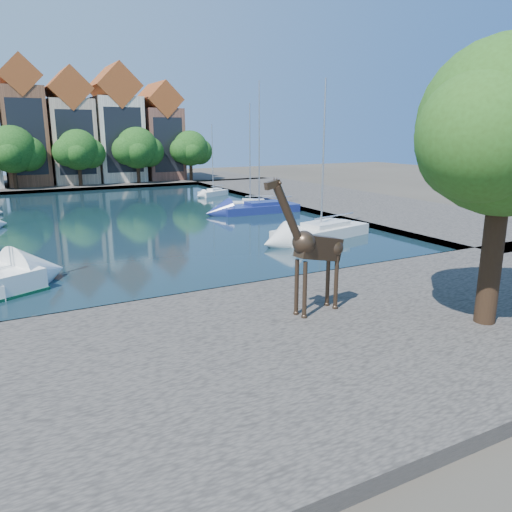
# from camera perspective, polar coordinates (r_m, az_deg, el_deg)

# --- Properties ---
(ground) EXTENTS (160.00, 160.00, 0.00)m
(ground) POSITION_cam_1_polar(r_m,az_deg,el_deg) (24.16, -4.47, -4.73)
(ground) COLOR #38332B
(ground) RESTS_ON ground
(water_basin) EXTENTS (38.00, 50.00, 0.08)m
(water_basin) POSITION_cam_1_polar(r_m,az_deg,el_deg) (46.54, -16.49, 3.96)
(water_basin) COLOR black
(water_basin) RESTS_ON ground
(near_quay) EXTENTS (50.00, 14.00, 0.50)m
(near_quay) POSITION_cam_1_polar(r_m,az_deg,el_deg) (18.30, 4.52, -10.25)
(near_quay) COLOR #4D4943
(near_quay) RESTS_ON ground
(far_quay) EXTENTS (60.00, 16.00, 0.50)m
(far_quay) POSITION_cam_1_polar(r_m,az_deg,el_deg) (77.89, -21.46, 7.61)
(far_quay) COLOR #4D4943
(far_quay) RESTS_ON ground
(right_quay) EXTENTS (14.00, 52.00, 0.50)m
(right_quay) POSITION_cam_1_polar(r_m,az_deg,el_deg) (56.94, 9.02, 6.35)
(right_quay) COLOR #4D4943
(right_quay) RESTS_ON ground
(plane_tree) EXTENTS (8.32, 6.40, 10.62)m
(plane_tree) POSITION_cam_1_polar(r_m,az_deg,el_deg) (20.55, 26.90, 12.32)
(plane_tree) COLOR #332114
(plane_tree) RESTS_ON near_quay
(townhouse_center) EXTENTS (5.44, 9.18, 16.93)m
(townhouse_center) POSITION_cam_1_polar(r_m,az_deg,el_deg) (77.14, -25.03, 13.28)
(townhouse_center) COLOR brown
(townhouse_center) RESTS_ON far_quay
(townhouse_east_inner) EXTENTS (5.94, 9.18, 15.79)m
(townhouse_east_inner) POSITION_cam_1_polar(r_m,az_deg,el_deg) (77.77, -20.47, 13.23)
(townhouse_east_inner) COLOR tan
(townhouse_east_inner) RESTS_ON far_quay
(townhouse_east_mid) EXTENTS (6.43, 9.18, 16.65)m
(townhouse_east_mid) POSITION_cam_1_polar(r_m,az_deg,el_deg) (78.96, -15.70, 13.85)
(townhouse_east_mid) COLOR beige
(townhouse_east_mid) RESTS_ON far_quay
(townhouse_east_end) EXTENTS (5.44, 9.18, 14.43)m
(townhouse_east_end) POSITION_cam_1_polar(r_m,az_deg,el_deg) (80.66, -11.03, 13.39)
(townhouse_east_end) COLOR brown
(townhouse_east_end) RESTS_ON far_quay
(far_tree_mid_west) EXTENTS (7.80, 6.00, 8.00)m
(far_tree_mid_west) POSITION_cam_1_polar(r_m,az_deg,el_deg) (71.60, -26.02, 10.73)
(far_tree_mid_west) COLOR #332114
(far_tree_mid_west) RESTS_ON far_quay
(far_tree_mid_east) EXTENTS (7.02, 5.40, 7.52)m
(far_tree_mid_east) POSITION_cam_1_polar(r_m,az_deg,el_deg) (72.40, -19.59, 11.23)
(far_tree_mid_east) COLOR #332114
(far_tree_mid_east) RESTS_ON far_quay
(far_tree_east) EXTENTS (7.54, 5.80, 7.84)m
(far_tree_east) POSITION_cam_1_polar(r_m,az_deg,el_deg) (74.05, -13.35, 11.78)
(far_tree_east) COLOR #332114
(far_tree_east) RESTS_ON far_quay
(far_tree_far_east) EXTENTS (6.76, 5.20, 7.36)m
(far_tree_far_east) POSITION_cam_1_polar(r_m,az_deg,el_deg) (76.52, -7.44, 11.98)
(far_tree_far_east) COLOR #332114
(far_tree_far_east) RESTS_ON far_quay
(giraffe_statue) EXTENTS (3.91, 1.02, 5.58)m
(giraffe_statue) POSITION_cam_1_polar(r_m,az_deg,el_deg) (20.05, 6.56, 0.92)
(giraffe_statue) COLOR #35261A
(giraffe_statue) RESTS_ON near_quay
(sailboat_right_a) EXTENTS (8.24, 4.36, 11.24)m
(sailboat_right_a) POSITION_cam_1_polar(r_m,az_deg,el_deg) (37.19, 7.44, 3.00)
(sailboat_right_a) COLOR silver
(sailboat_right_a) RESTS_ON water_basin
(sailboat_right_b) EXTENTS (7.78, 3.01, 12.16)m
(sailboat_right_b) POSITION_cam_1_polar(r_m,az_deg,el_deg) (48.55, 0.36, 5.67)
(sailboat_right_b) COLOR navy
(sailboat_right_b) RESTS_ON water_basin
(sailboat_right_c) EXTENTS (5.30, 3.51, 10.33)m
(sailboat_right_c) POSITION_cam_1_polar(r_m,az_deg,el_deg) (51.08, -0.68, 6.07)
(sailboat_right_c) COLOR beige
(sailboat_right_c) RESTS_ON water_basin
(sailboat_right_d) EXTENTS (4.22, 2.93, 8.49)m
(sailboat_right_d) POSITION_cam_1_polar(r_m,az_deg,el_deg) (61.56, -4.91, 7.35)
(sailboat_right_d) COLOR silver
(sailboat_right_d) RESTS_ON water_basin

